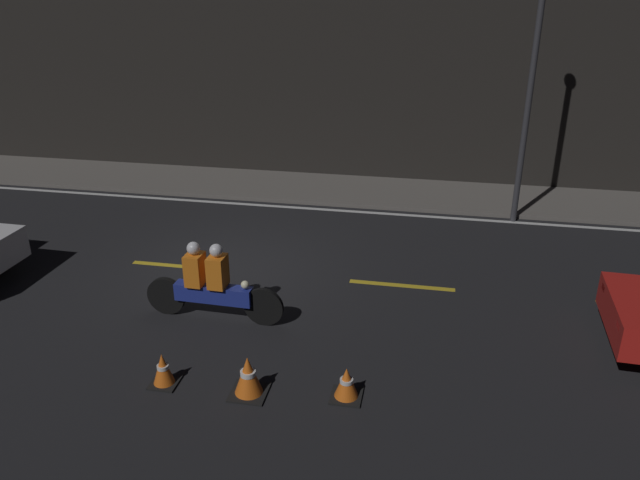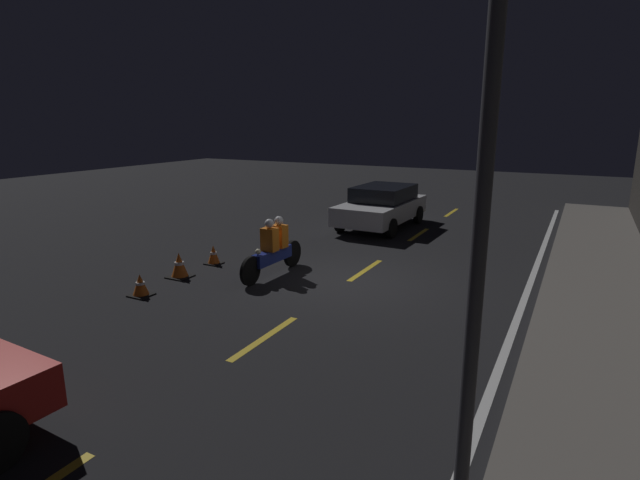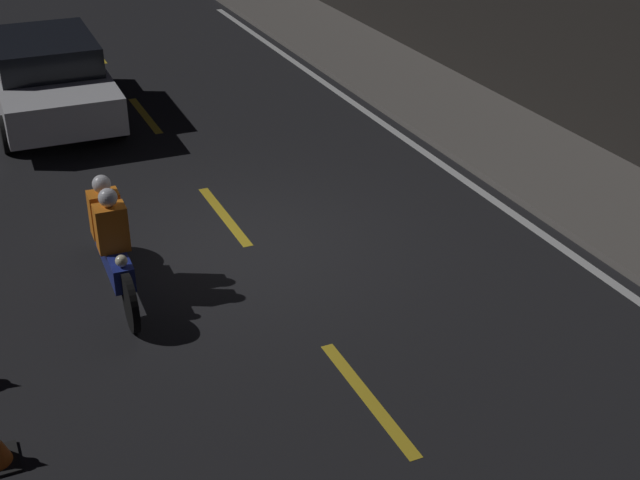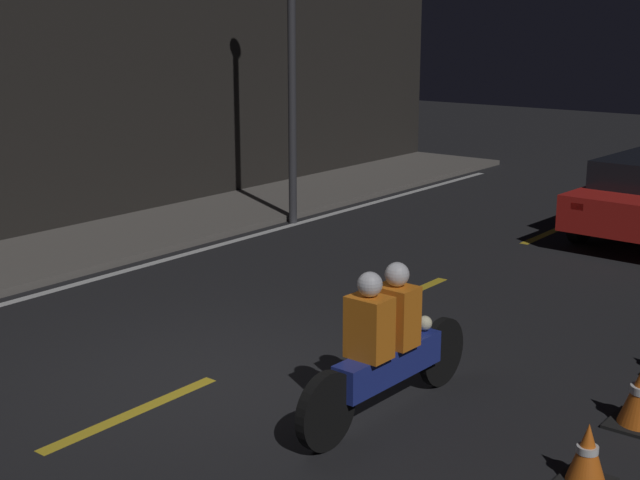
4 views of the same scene
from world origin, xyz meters
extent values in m
plane|color=black|center=(0.00, 0.00, 0.00)|extent=(56.00, 56.00, 0.00)
cube|color=#605B56|center=(0.00, 5.20, 0.05)|extent=(28.00, 2.37, 0.11)
cube|color=black|center=(0.00, 6.54, 3.51)|extent=(28.00, 0.30, 7.02)
cube|color=gold|center=(-1.00, 0.00, 0.00)|extent=(2.00, 0.14, 0.01)
cube|color=gold|center=(3.50, 0.00, 0.00)|extent=(2.00, 0.14, 0.01)
cube|color=silver|center=(0.00, 3.77, 0.00)|extent=(25.20, 0.14, 0.01)
cube|color=red|center=(6.83, -0.92, 0.76)|extent=(0.07, 0.20, 0.10)
cube|color=red|center=(6.78, -2.14, 0.76)|extent=(0.07, 0.20, 0.10)
cylinder|color=black|center=(1.31, -1.86, 0.34)|extent=(0.68, 0.10, 0.68)
cylinder|color=black|center=(-0.46, -1.81, 0.34)|extent=(0.68, 0.12, 0.68)
cube|color=navy|center=(0.43, -1.83, 0.49)|extent=(1.36, 0.28, 0.30)
sphere|color=#F2EABF|center=(1.00, -1.85, 0.72)|extent=(0.14, 0.14, 0.14)
cube|color=orange|center=(0.53, -1.84, 0.91)|extent=(0.29, 0.37, 0.55)
sphere|color=silver|center=(0.53, -1.84, 1.30)|extent=(0.22, 0.22, 0.22)
cube|color=orange|center=(0.13, -1.82, 0.91)|extent=(0.29, 0.37, 0.55)
sphere|color=silver|center=(0.13, -1.82, 1.30)|extent=(0.22, 0.22, 0.22)
cube|color=black|center=(0.33, -3.74, 0.01)|extent=(0.40, 0.40, 0.03)
cone|color=orange|center=(0.33, -3.74, 0.27)|extent=(0.31, 0.31, 0.47)
cylinder|color=white|center=(0.33, -3.74, 0.29)|extent=(0.17, 0.17, 0.06)
cube|color=black|center=(1.60, -3.72, 0.01)|extent=(0.52, 0.52, 0.03)
cone|color=orange|center=(1.60, -3.72, 0.32)|extent=(0.40, 0.40, 0.57)
cylinder|color=white|center=(1.60, -3.72, 0.35)|extent=(0.22, 0.22, 0.07)
cube|color=black|center=(2.97, -3.55, 0.01)|extent=(0.44, 0.44, 0.03)
cone|color=orange|center=(2.97, -3.55, 0.26)|extent=(0.34, 0.34, 0.45)
cylinder|color=white|center=(2.97, -3.55, 0.28)|extent=(0.19, 0.19, 0.05)
cylinder|color=#333338|center=(5.89, 3.87, 2.75)|extent=(0.14, 0.14, 5.50)
camera|label=1|loc=(3.96, -10.65, 5.51)|focal=35.00mm
camera|label=2|loc=(10.13, 4.58, 3.68)|focal=28.00mm
camera|label=3|loc=(9.85, -3.37, 5.62)|focal=50.00mm
camera|label=4|loc=(-5.83, -5.98, 3.49)|focal=50.00mm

